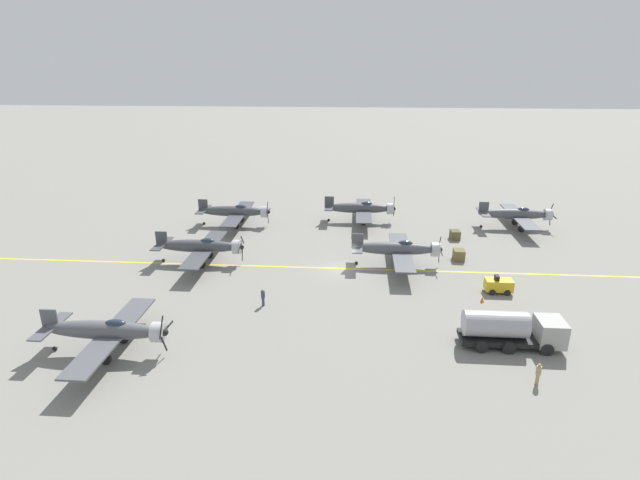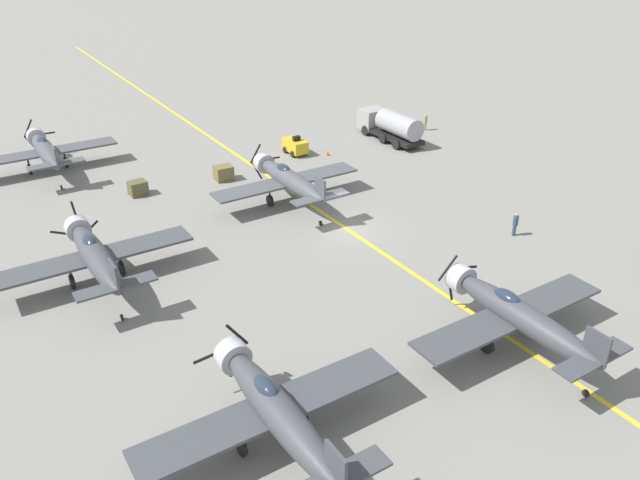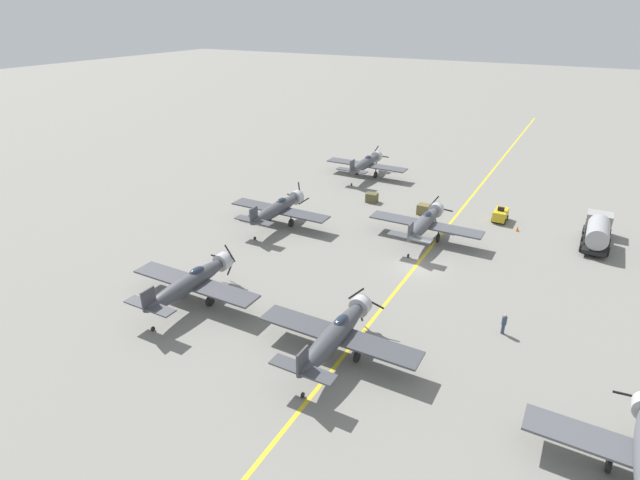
{
  "view_description": "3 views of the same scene",
  "coord_description": "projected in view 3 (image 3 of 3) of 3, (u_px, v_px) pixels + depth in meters",
  "views": [
    {
      "loc": [
        50.58,
        1.15,
        21.6
      ],
      "look_at": [
        -2.75,
        -2.83,
        2.28
      ],
      "focal_mm": 28.0,
      "sensor_mm": 36.0,
      "label": 1
    },
    {
      "loc": [
        -23.05,
        -32.79,
        20.29
      ],
      "look_at": [
        -4.48,
        -3.58,
        1.92
      ],
      "focal_mm": 35.0,
      "sensor_mm": 36.0,
      "label": 2
    },
    {
      "loc": [
        12.4,
        -41.39,
        22.56
      ],
      "look_at": [
        -7.35,
        -5.73,
        3.44
      ],
      "focal_mm": 28.0,
      "sensor_mm": 36.0,
      "label": 3
    }
  ],
  "objects": [
    {
      "name": "airplane_mid_left",
      "position": [
        278.0,
        209.0,
        55.92
      ],
      "size": [
        12.0,
        9.98,
        3.8
      ],
      "rotation": [
        0.0,
        0.0,
        -0.26
      ],
      "color": "#42444A",
      "rests_on": "ground"
    },
    {
      "name": "traffic_cone",
      "position": [
        517.0,
        229.0,
        55.13
      ],
      "size": [
        0.36,
        0.36,
        0.55
      ],
      "primitive_type": "cone",
      "color": "orange",
      "rests_on": "ground"
    },
    {
      "name": "supply_crate_by_tanker",
      "position": [
        424.0,
        209.0,
        59.46
      ],
      "size": [
        1.52,
        1.28,
        1.23
      ],
      "primitive_type": "cube",
      "rotation": [
        0.0,
        0.0,
        -0.04
      ],
      "color": "brown",
      "rests_on": "ground"
    },
    {
      "name": "taxiway_stripe",
      "position": [
        416.0,
        266.0,
        47.8
      ],
      "size": [
        0.3,
        160.0,
        0.01
      ],
      "primitive_type": "cube",
      "color": "yellow",
      "rests_on": "ground"
    },
    {
      "name": "airplane_near_left",
      "position": [
        191.0,
        282.0,
        41.01
      ],
      "size": [
        12.0,
        9.98,
        3.65
      ],
      "rotation": [
        0.0,
        0.0,
        -0.16
      ],
      "color": "#404248",
      "rests_on": "ground"
    },
    {
      "name": "fuel_tanker",
      "position": [
        598.0,
        231.0,
        51.6
      ],
      "size": [
        2.67,
        8.0,
        2.98
      ],
      "color": "black",
      "rests_on": "ground"
    },
    {
      "name": "airplane_near_center",
      "position": [
        336.0,
        334.0,
        34.5
      ],
      "size": [
        12.0,
        9.98,
        3.65
      ],
      "rotation": [
        0.0,
        0.0,
        0.18
      ],
      "color": "#404348",
      "rests_on": "ground"
    },
    {
      "name": "tow_tractor",
      "position": [
        500.0,
        215.0,
        57.52
      ],
      "size": [
        1.57,
        2.6,
        1.79
      ],
      "color": "gold",
      "rests_on": "ground"
    },
    {
      "name": "ground_plane",
      "position": [
        416.0,
        266.0,
        47.8
      ],
      "size": [
        400.0,
        400.0,
        0.0
      ],
      "primitive_type": "plane",
      "color": "gray"
    },
    {
      "name": "supply_crate_mid_lane",
      "position": [
        372.0,
        198.0,
        63.25
      ],
      "size": [
        1.44,
        1.23,
        1.15
      ],
      "primitive_type": "cube",
      "rotation": [
        0.0,
        0.0,
        0.05
      ],
      "color": "brown",
      "rests_on": "ground"
    },
    {
      "name": "airplane_mid_center",
      "position": [
        424.0,
        223.0,
        52.22
      ],
      "size": [
        12.0,
        9.98,
        3.65
      ],
      "rotation": [
        0.0,
        0.0,
        -0.05
      ],
      "color": "#4D5055",
      "rests_on": "ground"
    },
    {
      "name": "airplane_far_left",
      "position": [
        366.0,
        163.0,
        71.97
      ],
      "size": [
        12.0,
        9.98,
        3.65
      ],
      "rotation": [
        0.0,
        0.0,
        0.21
      ],
      "color": "#4A4C51",
      "rests_on": "ground"
    },
    {
      "name": "ground_crew_inspecting",
      "position": [
        504.0,
        323.0,
        37.57
      ],
      "size": [
        0.37,
        0.37,
        1.71
      ],
      "color": "#334256",
      "rests_on": "ground"
    }
  ]
}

